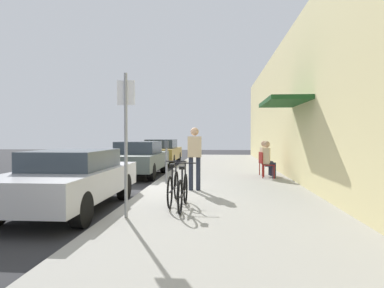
# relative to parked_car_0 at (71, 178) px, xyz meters

# --- Properties ---
(ground_plane) EXTENTS (60.00, 60.00, 0.00)m
(ground_plane) POSITION_rel_parked_car_0_xyz_m (1.10, 1.95, -0.68)
(ground_plane) COLOR #2D2D30
(sidewalk_slab) EXTENTS (4.50, 32.00, 0.12)m
(sidewalk_slab) POSITION_rel_parked_car_0_xyz_m (3.35, 3.95, -0.62)
(sidewalk_slab) COLOR #9E9B93
(sidewalk_slab) RESTS_ON ground_plane
(building_facade) EXTENTS (1.40, 32.00, 5.29)m
(building_facade) POSITION_rel_parked_car_0_xyz_m (5.74, 3.94, 1.96)
(building_facade) COLOR beige
(building_facade) RESTS_ON ground_plane
(parked_car_0) EXTENTS (1.80, 4.40, 1.28)m
(parked_car_0) POSITION_rel_parked_car_0_xyz_m (0.00, 0.00, 0.00)
(parked_car_0) COLOR #B7B7BC
(parked_car_0) RESTS_ON ground_plane
(parked_car_1) EXTENTS (1.80, 4.40, 1.37)m
(parked_car_1) POSITION_rel_parked_car_0_xyz_m (-0.00, 6.27, 0.03)
(parked_car_1) COLOR #47514C
(parked_car_1) RESTS_ON ground_plane
(parked_car_2) EXTENTS (1.80, 4.40, 1.40)m
(parked_car_2) POSITION_rel_parked_car_0_xyz_m (0.00, 11.72, 0.04)
(parked_car_2) COLOR #A58433
(parked_car_2) RESTS_ON ground_plane
(parking_meter) EXTENTS (0.12, 0.10, 1.32)m
(parking_meter) POSITION_rel_parked_car_0_xyz_m (1.55, 3.43, 0.20)
(parking_meter) COLOR slate
(parking_meter) RESTS_ON sidewalk_slab
(street_sign) EXTENTS (0.32, 0.06, 2.60)m
(street_sign) POSITION_rel_parked_car_0_xyz_m (1.50, -1.08, 0.96)
(street_sign) COLOR gray
(street_sign) RESTS_ON sidewalk_slab
(bicycle_0) EXTENTS (0.46, 1.71, 0.90)m
(bicycle_0) POSITION_rel_parked_car_0_xyz_m (2.44, -0.25, -0.20)
(bicycle_0) COLOR black
(bicycle_0) RESTS_ON sidewalk_slab
(bicycle_1) EXTENTS (0.46, 1.71, 0.90)m
(bicycle_1) POSITION_rel_parked_car_0_xyz_m (2.18, 0.27, -0.20)
(bicycle_1) COLOR black
(bicycle_1) RESTS_ON sidewalk_slab
(cafe_chair_0) EXTENTS (0.52, 0.52, 0.87)m
(cafe_chair_0) POSITION_rel_parked_car_0_xyz_m (4.83, 5.11, -0.06)
(cafe_chair_0) COLOR maroon
(cafe_chair_0) RESTS_ON sidewalk_slab
(seated_patron_0) EXTENTS (0.49, 0.43, 1.29)m
(seated_patron_0) POSITION_rel_parked_car_0_xyz_m (4.89, 5.10, 0.13)
(seated_patron_0) COLOR #232838
(seated_patron_0) RESTS_ON sidewalk_slab
(cafe_chair_1) EXTENTS (0.50, 0.50, 0.87)m
(cafe_chair_1) POSITION_rel_parked_car_0_xyz_m (4.83, 5.85, -0.06)
(cafe_chair_1) COLOR maroon
(cafe_chair_1) RESTS_ON sidewalk_slab
(seated_patron_1) EXTENTS (0.47, 0.41, 1.29)m
(seated_patron_1) POSITION_rel_parked_car_0_xyz_m (4.89, 5.86, 0.13)
(seated_patron_1) COLOR #232838
(seated_patron_1) RESTS_ON sidewalk_slab
(pedestrian_standing) EXTENTS (0.36, 0.22, 1.70)m
(pedestrian_standing) POSITION_rel_parked_car_0_xyz_m (2.51, 2.16, 0.44)
(pedestrian_standing) COLOR #232838
(pedestrian_standing) RESTS_ON sidewalk_slab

